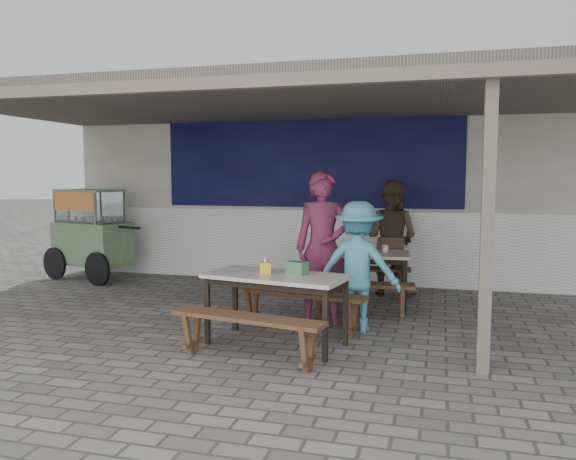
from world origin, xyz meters
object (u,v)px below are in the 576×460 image
(table_right, at_px, (276,282))
(patron_street_side, at_px, (323,248))
(tissue_box, at_px, (265,268))
(bench_left_street, at_px, (360,292))
(bench_left_wall, at_px, (364,275))
(bench_right_street, at_px, (247,327))
(bench_right_wall, at_px, (300,301))
(condiment_bowl, at_px, (349,251))
(patron_right_table, at_px, (358,266))
(vendor_cart, at_px, (91,231))
(table_left, at_px, (362,258))
(patron_wall_side, at_px, (391,238))
(condiment_jar, at_px, (385,248))
(donation_box, at_px, (297,268))

(table_right, height_order, patron_street_side, patron_street_side)
(tissue_box, bearing_deg, bench_left_street, 57.23)
(table_right, bearing_deg, bench_left_wall, 87.31)
(bench_right_street, bearing_deg, bench_right_wall, 90.00)
(bench_left_wall, height_order, tissue_box, tissue_box)
(condiment_bowl, bearing_deg, patron_right_table, -75.61)
(bench_left_wall, bearing_deg, vendor_cart, 171.34)
(table_left, relative_size, table_right, 0.83)
(bench_left_street, height_order, patron_wall_side, patron_wall_side)
(bench_left_wall, bearing_deg, bench_left_street, -90.00)
(tissue_box, height_order, condiment_bowl, tissue_box)
(bench_right_street, bearing_deg, patron_wall_side, 83.14)
(bench_left_wall, xyz_separation_m, condiment_jar, (0.35, -0.44, 0.46))
(tissue_box, relative_size, condiment_jar, 1.30)
(condiment_jar, xyz_separation_m, condiment_bowl, (-0.46, -0.22, -0.02))
(donation_box, bearing_deg, table_right, -163.47)
(bench_right_wall, height_order, donation_box, donation_box)
(table_right, relative_size, patron_street_side, 0.85)
(table_right, height_order, donation_box, donation_box)
(patron_wall_side, relative_size, donation_box, 8.47)
(bench_right_street, relative_size, patron_wall_side, 0.93)
(table_left, distance_m, bench_right_wall, 1.46)
(bench_left_wall, distance_m, table_right, 2.61)
(bench_right_street, relative_size, bench_right_wall, 1.00)
(bench_right_wall, xyz_separation_m, tissue_box, (-0.24, -0.57, 0.47))
(bench_left_street, distance_m, table_right, 1.53)
(patron_street_side, bearing_deg, condiment_jar, 44.24)
(bench_left_street, bearing_deg, condiment_bowl, 107.13)
(bench_left_street, relative_size, tissue_box, 11.81)
(donation_box, bearing_deg, table_left, 77.04)
(donation_box, distance_m, condiment_bowl, 1.82)
(donation_box, bearing_deg, bench_left_street, 68.84)
(vendor_cart, distance_m, donation_box, 5.12)
(tissue_box, distance_m, condiment_jar, 2.30)
(patron_wall_side, distance_m, tissue_box, 2.97)
(condiment_jar, bearing_deg, bench_left_wall, 127.98)
(bench_left_street, distance_m, condiment_jar, 0.92)
(patron_wall_side, bearing_deg, donation_box, 97.51)
(table_right, relative_size, patron_wall_side, 0.91)
(table_right, xyz_separation_m, condiment_jar, (0.92, 2.08, 0.12))
(patron_wall_side, distance_m, condiment_jar, 0.73)
(patron_street_side, distance_m, condiment_bowl, 0.90)
(table_right, height_order, bench_right_street, table_right)
(bench_right_street, xyz_separation_m, patron_wall_side, (1.05, 3.41, 0.51))
(table_right, distance_m, patron_right_table, 1.08)
(bench_right_wall, distance_m, patron_right_table, 0.77)
(bench_right_wall, bearing_deg, condiment_jar, 71.26)
(patron_street_side, xyz_separation_m, condiment_bowl, (0.18, 0.87, -0.14))
(patron_street_side, bearing_deg, table_left, 54.07)
(table_left, distance_m, patron_right_table, 1.15)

